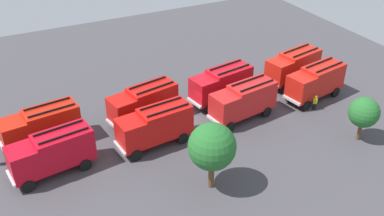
{
  "coord_description": "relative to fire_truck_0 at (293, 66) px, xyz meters",
  "views": [
    {
      "loc": [
        17.17,
        33.92,
        24.54
      ],
      "look_at": [
        0.0,
        0.0,
        1.4
      ],
      "focal_mm": 41.04,
      "sensor_mm": 36.0,
      "label": 1
    }
  ],
  "objects": [
    {
      "name": "fire_truck_1",
      "position": [
        9.7,
        0.01,
        0.0
      ],
      "size": [
        7.49,
        3.64,
        3.88
      ],
      "rotation": [
        0.0,
        0.0,
        0.15
      ],
      "color": "red",
      "rests_on": "ground"
    },
    {
      "name": "fire_truck_2",
      "position": [
        18.75,
        0.04,
        0.0
      ],
      "size": [
        7.53,
        3.82,
        3.88
      ],
      "rotation": [
        0.0,
        0.0,
        0.19
      ],
      "color": "red",
      "rests_on": "ground"
    },
    {
      "name": "tree_1",
      "position": [
        17.51,
        11.87,
        1.89
      ],
      "size": [
        3.88,
        3.88,
        6.01
      ],
      "color": "brown",
      "rests_on": "ground"
    },
    {
      "name": "fire_truck_0",
      "position": [
        0.0,
        0.0,
        0.0
      ],
      "size": [
        7.53,
        3.83,
        3.88
      ],
      "rotation": [
        0.0,
        0.0,
        0.19
      ],
      "color": "red",
      "rests_on": "ground"
    },
    {
      "name": "fire_truck_5",
      "position": [
        9.49,
        4.1,
        0.0
      ],
      "size": [
        7.46,
        3.53,
        3.88
      ],
      "rotation": [
        0.0,
        0.0,
        0.14
      ],
      "color": "red",
      "rests_on": "ground"
    },
    {
      "name": "ground_plane",
      "position": [
        14.3,
        2.03,
        -2.15
      ],
      "size": [
        65.34,
        65.34,
        0.0
      ],
      "primitive_type": "plane",
      "color": "#423F44"
    },
    {
      "name": "firefighter_0",
      "position": [
        1.74,
        6.17,
        -1.23
      ],
      "size": [
        0.47,
        0.46,
        1.66
      ],
      "rotation": [
        0.0,
        0.0,
        3.94
      ],
      "color": "black",
      "rests_on": "ground"
    },
    {
      "name": "tree_0",
      "position": [
        1.59,
        12.35,
        0.86
      ],
      "size": [
        2.89,
        2.89,
        4.48
      ],
      "color": "brown",
      "rests_on": "ground"
    },
    {
      "name": "fire_truck_3",
      "position": [
        28.69,
        -0.35,
        0.0
      ],
      "size": [
        7.42,
        3.39,
        3.88
      ],
      "rotation": [
        0.0,
        0.0,
        0.11
      ],
      "color": "red",
      "rests_on": "ground"
    },
    {
      "name": "traffic_cone_0",
      "position": [
        4.18,
        0.85,
        -1.84
      ],
      "size": [
        0.44,
        0.44,
        0.63
      ],
      "primitive_type": "cone",
      "color": "#F2600C",
      "rests_on": "ground"
    },
    {
      "name": "fire_truck_7",
      "position": [
        28.62,
        4.16,
        0.0
      ],
      "size": [
        7.46,
        3.51,
        3.88
      ],
      "rotation": [
        0.0,
        0.0,
        0.13
      ],
      "color": "red",
      "rests_on": "ground"
    },
    {
      "name": "fire_truck_6",
      "position": [
        19.28,
        4.32,
        0.0
      ],
      "size": [
        7.4,
        3.3,
        3.88
      ],
      "rotation": [
        0.0,
        0.0,
        0.09
      ],
      "color": "red",
      "rests_on": "ground"
    },
    {
      "name": "traffic_cone_1",
      "position": [
        5.17,
        -2.98,
        -1.78
      ],
      "size": [
        0.52,
        0.52,
        0.74
      ],
      "primitive_type": "cone",
      "color": "#F2600C",
      "rests_on": "ground"
    },
    {
      "name": "fire_truck_4",
      "position": [
        0.19,
        4.17,
        0.0
      ],
      "size": [
        7.51,
        3.72,
        3.88
      ],
      "rotation": [
        0.0,
        0.0,
        0.17
      ],
      "color": "red",
      "rests_on": "ground"
    }
  ]
}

